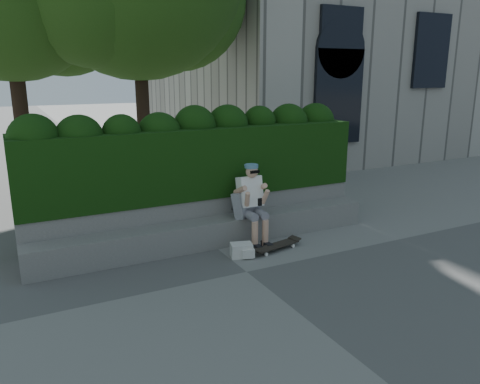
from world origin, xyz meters
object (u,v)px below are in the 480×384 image
backpack_plaid (242,205)px  person (252,201)px  backpack_ground (241,250)px  skateboard (276,246)px

backpack_plaid → person: bearing=-59.3°
backpack_ground → person: bearing=64.3°
person → backpack_plaid: size_ratio=3.07×
skateboard → backpack_ground: (-0.64, 0.01, 0.03)m
backpack_plaid → backpack_ground: 0.87m
backpack_plaid → backpack_ground: backpack_plaid is taller
backpack_plaid → backpack_ground: size_ratio=1.32×
person → backpack_ground: person is taller
skateboard → backpack_plaid: 0.91m
person → backpack_plaid: person is taller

